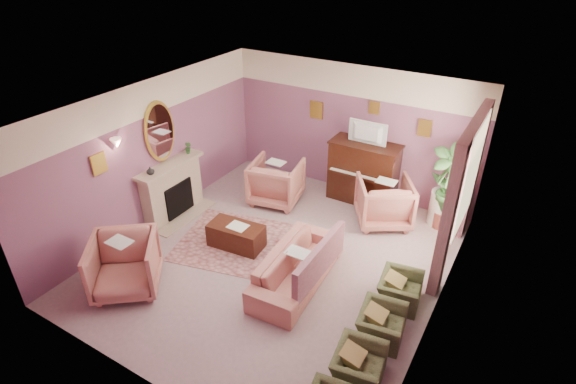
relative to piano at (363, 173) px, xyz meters
The scene contains 47 objects.
floor 2.80m from the piano, 100.57° to the right, with size 5.50×6.00×0.01m, color #A4868B.
ceiling 3.47m from the piano, 100.57° to the right, with size 5.50×6.00×0.01m, color white.
wall_back 0.96m from the piano, 147.38° to the left, with size 5.50×0.02×2.80m, color slate.
wall_front 5.75m from the piano, 95.03° to the right, with size 5.50×0.02×2.80m, color slate.
wall_left 4.28m from the piano, 140.49° to the right, with size 0.02×6.00×2.80m, color slate.
wall_right 3.58m from the piano, 49.98° to the right, with size 0.02×6.00×2.80m, color slate.
picture_rail_band 1.92m from the piano, 148.20° to the left, with size 5.50×0.01×0.65m, color #F6EACF.
stripe_panel 2.66m from the piano, 31.69° to the right, with size 0.01×3.00×2.15m, color #92A083.
fireplace_surround 3.96m from the piano, 141.25° to the right, with size 0.30×1.40×1.10m, color tan.
fireplace_inset 3.89m from the piano, 140.33° to the right, with size 0.18×0.72×0.68m, color black.
fire_ember 3.88m from the piano, 139.95° to the right, with size 0.06×0.54×0.10m, color #FF4D27.
mantel_shelf 3.97m from the piano, 140.98° to the right, with size 0.40×1.55×0.07m, color tan.
hearth 3.86m from the piano, 139.37° to the right, with size 0.55×1.50×0.02m, color tan.
mirror_frame 4.21m from the piano, 142.22° to the right, with size 0.04×0.72×1.20m, color gold.
mirror_glass 4.19m from the piano, 142.01° to the right, with size 0.01×0.60×1.06m, color silver.
sconce_shade 4.90m from the piano, 131.47° to the right, with size 0.20×0.20×0.16m, color #FFBBA4.
piano is the anchor object (origin of this frame).
piano_keyshelf 0.36m from the piano, 90.00° to the right, with size 1.30×0.12×0.06m, color black.
piano_keys 0.37m from the piano, 90.00° to the right, with size 1.20×0.08×0.02m, color silver.
piano_top 0.66m from the piano, ahead, with size 1.45×0.65×0.04m, color black.
television 0.95m from the piano, 90.00° to the right, with size 0.80×0.12×0.48m, color black.
print_back_left 1.71m from the piano, 167.85° to the left, with size 0.30×0.03×0.38m, color gold.
print_back_right 1.57m from the piano, 14.93° to the left, with size 0.26×0.03×0.34m, color gold.
print_back_mid 1.38m from the piano, 90.00° to the left, with size 0.22×0.03×0.26m, color gold.
print_left_wall 5.15m from the piano, 129.60° to the right, with size 0.03×0.28×0.36m, color gold.
window_blind 2.69m from the piano, 27.19° to the right, with size 0.03×1.40×1.80m, color silver.
curtain_left 3.02m from the piano, 44.04° to the right, with size 0.16×0.34×2.60m, color #955666.
curtain_right 2.23m from the piano, ahead, with size 0.16×0.34×2.60m, color #955666.
pelmet 3.07m from the piano, 28.06° to the right, with size 0.16×2.20×0.16m, color #955666.
mantel_plant 3.67m from the piano, 147.67° to the right, with size 0.16×0.16×0.28m, color #376931.
mantel_vase 4.30m from the piano, 135.67° to the right, with size 0.16×0.16×0.16m, color #F6EACF.
area_rug 2.94m from the piano, 114.76° to the right, with size 2.50×1.80×0.01m, color #9F6665.
coffee_table 3.07m from the piano, 116.05° to the right, with size 1.00×0.50×0.45m, color #3C190E.
table_paper 3.03m from the piano, 115.20° to the right, with size 0.35×0.28×0.01m, color white.
sofa 3.02m from the piano, 87.87° to the right, with size 0.70×2.10×0.85m, color tan.
sofa_throw 3.06m from the piano, 80.36° to the right, with size 0.11×1.59×0.58m, color #955666.
floral_armchair_left 1.85m from the piano, 147.92° to the right, with size 1.00×1.00×1.04m, color tan.
floral_armchair_right 0.93m from the piano, 40.73° to the right, with size 1.00×1.00×1.04m, color tan.
floral_armchair_front 5.05m from the piano, 115.55° to the right, with size 1.00×1.00×1.04m, color tan.
olive_chair_b 4.59m from the piano, 67.99° to the right, with size 0.50×0.72×0.62m, color #4F5733.
olive_chair_c 3.85m from the piano, 63.39° to the right, with size 0.50×0.72×0.62m, color #4F5733.
olive_chair_d 3.14m from the piano, 56.63° to the right, with size 0.50×0.72×0.62m, color #4F5733.
side_table 1.74m from the piano, ahead, with size 0.52×0.52×0.70m, color silver.
side_plant_big 1.73m from the piano, ahead, with size 0.30×0.30×0.34m, color #376931.
side_plant_small 1.85m from the piano, ahead, with size 0.16×0.16×0.28m, color #376931.
palm_pot 1.81m from the piano, ahead, with size 0.34×0.34×0.34m, color brown.
palm_plant 1.80m from the piano, ahead, with size 0.76×0.76×1.44m, color #376931.
Camera 1 is at (3.40, -5.35, 5.05)m, focal length 28.00 mm.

